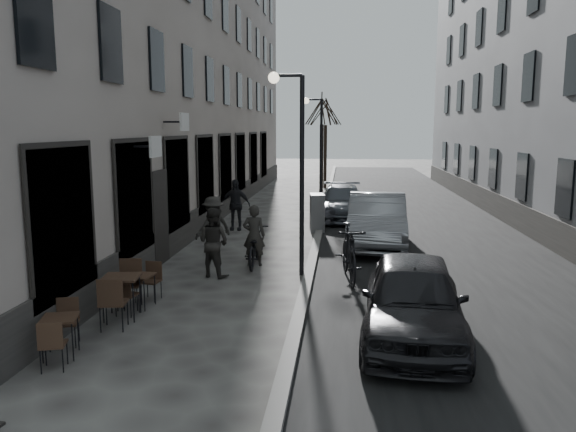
% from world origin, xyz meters
% --- Properties ---
extents(ground, '(120.00, 120.00, 0.00)m').
position_xyz_m(ground, '(0.00, 0.00, 0.00)').
color(ground, '#3B3836').
rests_on(ground, ground).
extents(road, '(7.30, 60.00, 0.00)m').
position_xyz_m(road, '(3.85, 16.00, 0.00)').
color(road, black).
rests_on(road, ground).
extents(kerb, '(0.25, 60.00, 0.12)m').
position_xyz_m(kerb, '(0.20, 16.00, 0.06)').
color(kerb, slate).
rests_on(kerb, ground).
extents(building_left, '(4.00, 35.00, 16.00)m').
position_xyz_m(building_left, '(-6.00, 16.50, 8.00)').
color(building_left, gray).
rests_on(building_left, ground).
extents(building_right, '(4.00, 35.00, 16.00)m').
position_xyz_m(building_right, '(9.50, 16.50, 8.00)').
color(building_right, slate).
rests_on(building_right, ground).
extents(streetlamp_near, '(0.90, 0.28, 5.09)m').
position_xyz_m(streetlamp_near, '(-0.17, 6.00, 3.16)').
color(streetlamp_near, black).
rests_on(streetlamp_near, ground).
extents(streetlamp_far, '(0.90, 0.28, 5.09)m').
position_xyz_m(streetlamp_far, '(-0.17, 18.00, 3.16)').
color(streetlamp_far, black).
rests_on(streetlamp_far, ground).
extents(tree_near, '(2.40, 2.40, 5.70)m').
position_xyz_m(tree_near, '(-0.10, 21.00, 4.66)').
color(tree_near, black).
rests_on(tree_near, ground).
extents(tree_far, '(2.40, 2.40, 5.70)m').
position_xyz_m(tree_far, '(-0.10, 27.00, 4.66)').
color(tree_far, black).
rests_on(tree_far, ground).
extents(bistro_set_a, '(0.73, 1.41, 0.81)m').
position_xyz_m(bistro_set_a, '(-3.56, 0.41, 0.41)').
color(bistro_set_a, '#2F1F15').
rests_on(bistro_set_a, ground).
extents(bistro_set_b, '(0.79, 1.75, 1.01)m').
position_xyz_m(bistro_set_b, '(-3.30, 2.37, 0.52)').
color(bistro_set_b, '#2F1F15').
rests_on(bistro_set_b, ground).
extents(bistro_set_c, '(0.64, 1.43, 0.83)m').
position_xyz_m(bistro_set_c, '(-3.20, 3.06, 0.42)').
color(bistro_set_c, '#2F1F15').
rests_on(bistro_set_c, ground).
extents(utility_cabinet, '(0.60, 0.96, 1.36)m').
position_xyz_m(utility_cabinet, '(0.10, 12.26, 0.68)').
color(utility_cabinet, slate).
rests_on(utility_cabinet, ground).
extents(bicycle, '(0.74, 1.98, 1.03)m').
position_xyz_m(bicycle, '(-1.37, 6.87, 0.51)').
color(bicycle, black).
rests_on(bicycle, ground).
extents(cyclist_rider, '(0.63, 0.42, 1.68)m').
position_xyz_m(cyclist_rider, '(-1.37, 6.87, 0.84)').
color(cyclist_rider, '#272622').
rests_on(cyclist_rider, ground).
extents(pedestrian_near, '(1.06, 0.96, 1.77)m').
position_xyz_m(pedestrian_near, '(-2.21, 5.64, 0.88)').
color(pedestrian_near, '#272521').
rests_on(pedestrian_near, ground).
extents(pedestrian_mid, '(1.27, 1.27, 1.77)m').
position_xyz_m(pedestrian_mid, '(-2.73, 7.84, 0.88)').
color(pedestrian_mid, '#292724').
rests_on(pedestrian_mid, ground).
extents(pedestrian_far, '(1.11, 0.48, 1.88)m').
position_xyz_m(pedestrian_far, '(-2.91, 12.14, 0.94)').
color(pedestrian_far, black).
rests_on(pedestrian_far, ground).
extents(car_near, '(2.13, 4.49, 1.48)m').
position_xyz_m(car_near, '(2.30, 1.78, 0.74)').
color(car_near, black).
rests_on(car_near, ground).
extents(car_mid, '(2.04, 5.13, 1.66)m').
position_xyz_m(car_mid, '(2.12, 9.78, 0.83)').
color(car_mid, gray).
rests_on(car_mid, ground).
extents(car_far, '(1.96, 4.72, 1.36)m').
position_xyz_m(car_far, '(1.00, 15.15, 0.68)').
color(car_far, '#3F434B').
rests_on(car_far, ground).
extents(moped, '(0.92, 2.37, 1.39)m').
position_xyz_m(moped, '(1.20, 5.61, 0.69)').
color(moped, black).
rests_on(moped, ground).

